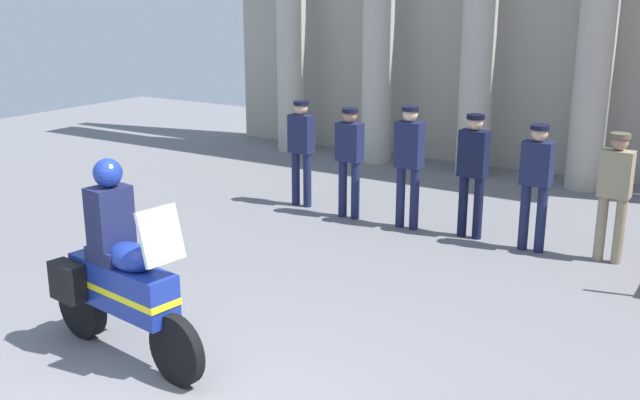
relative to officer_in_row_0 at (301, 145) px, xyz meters
name	(u,v)px	position (x,y,z in m)	size (l,w,h in m)	color
officer_in_row_0	(301,145)	(0.00, 0.00, 0.00)	(0.39, 0.24, 1.68)	#191E42
officer_in_row_1	(349,154)	(0.96, -0.16, -0.01)	(0.39, 0.24, 1.67)	#191E42
officer_in_row_2	(409,157)	(1.93, -0.16, 0.05)	(0.39, 0.24, 1.77)	#191E42
officer_in_row_3	(473,166)	(2.86, -0.08, 0.03)	(0.39, 0.24, 1.73)	black
officer_in_row_4	(536,178)	(3.75, -0.18, 0.00)	(0.39, 0.24, 1.68)	#191E42
officer_in_row_5	(615,187)	(4.70, -0.07, -0.02)	(0.39, 0.24, 1.66)	gray
motorcycle_with_rider	(118,277)	(1.37, -5.13, -0.20)	(2.09, 0.74, 1.90)	black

